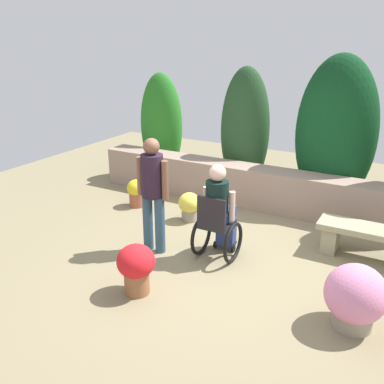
{
  "coord_description": "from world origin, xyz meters",
  "views": [
    {
      "loc": [
        2.22,
        -4.81,
        2.89
      ],
      "look_at": [
        -0.48,
        0.05,
        0.85
      ],
      "focal_mm": 40.57,
      "sensor_mm": 36.0,
      "label": 1
    }
  ],
  "objects_px": {
    "flower_pot_purple_near": "(136,266)",
    "flower_pot_red_accent": "(355,297)",
    "flower_pot_terracotta_by_wall": "(137,192)",
    "flower_pot_small_foreground": "(189,206)",
    "stone_bench": "(370,239)",
    "person_in_wheelchair": "(218,215)",
    "person_standing_companion": "(153,188)"
  },
  "relations": [
    {
      "from": "flower_pot_purple_near",
      "to": "flower_pot_red_accent",
      "type": "relative_size",
      "value": 0.88
    },
    {
      "from": "flower_pot_terracotta_by_wall",
      "to": "flower_pot_small_foreground",
      "type": "relative_size",
      "value": 1.02
    },
    {
      "from": "flower_pot_purple_near",
      "to": "flower_pot_red_accent",
      "type": "bearing_deg",
      "value": 13.95
    },
    {
      "from": "flower_pot_purple_near",
      "to": "flower_pot_small_foreground",
      "type": "bearing_deg",
      "value": 103.08
    },
    {
      "from": "stone_bench",
      "to": "flower_pot_purple_near",
      "type": "height_order",
      "value": "flower_pot_purple_near"
    },
    {
      "from": "flower_pot_terracotta_by_wall",
      "to": "flower_pot_red_accent",
      "type": "bearing_deg",
      "value": -22.85
    },
    {
      "from": "person_in_wheelchair",
      "to": "flower_pot_small_foreground",
      "type": "xyz_separation_m",
      "value": [
        -0.94,
        0.88,
        -0.36
      ]
    },
    {
      "from": "person_in_wheelchair",
      "to": "flower_pot_red_accent",
      "type": "height_order",
      "value": "person_in_wheelchair"
    },
    {
      "from": "stone_bench",
      "to": "flower_pot_small_foreground",
      "type": "bearing_deg",
      "value": -178.82
    },
    {
      "from": "flower_pot_purple_near",
      "to": "flower_pot_red_accent",
      "type": "distance_m",
      "value": 2.4
    },
    {
      "from": "flower_pot_terracotta_by_wall",
      "to": "person_in_wheelchair",
      "type": "bearing_deg",
      "value": -25.43
    },
    {
      "from": "person_standing_companion",
      "to": "flower_pot_terracotta_by_wall",
      "type": "relative_size",
      "value": 3.31
    },
    {
      "from": "person_in_wheelchair",
      "to": "flower_pot_terracotta_by_wall",
      "type": "distance_m",
      "value": 2.31
    },
    {
      "from": "stone_bench",
      "to": "flower_pot_small_foreground",
      "type": "height_order",
      "value": "flower_pot_small_foreground"
    },
    {
      "from": "person_in_wheelchair",
      "to": "flower_pot_terracotta_by_wall",
      "type": "bearing_deg",
      "value": 159.19
    },
    {
      "from": "person_in_wheelchair",
      "to": "person_standing_companion",
      "type": "distance_m",
      "value": 0.95
    },
    {
      "from": "flower_pot_purple_near",
      "to": "flower_pot_terracotta_by_wall",
      "type": "bearing_deg",
      "value": 125.83
    },
    {
      "from": "flower_pot_red_accent",
      "to": "person_in_wheelchair",
      "type": "bearing_deg",
      "value": 160.09
    },
    {
      "from": "stone_bench",
      "to": "flower_pot_terracotta_by_wall",
      "type": "xyz_separation_m",
      "value": [
        -3.88,
        0.04,
        -0.03
      ]
    },
    {
      "from": "flower_pot_red_accent",
      "to": "flower_pot_purple_near",
      "type": "bearing_deg",
      "value": -166.05
    },
    {
      "from": "person_standing_companion",
      "to": "flower_pot_red_accent",
      "type": "xyz_separation_m",
      "value": [
        2.75,
        -0.42,
        -0.58
      ]
    },
    {
      "from": "stone_bench",
      "to": "flower_pot_small_foreground",
      "type": "distance_m",
      "value": 2.75
    },
    {
      "from": "stone_bench",
      "to": "person_standing_companion",
      "type": "relative_size",
      "value": 0.85
    },
    {
      "from": "flower_pot_small_foreground",
      "to": "stone_bench",
      "type": "bearing_deg",
      "value": 1.41
    },
    {
      "from": "stone_bench",
      "to": "flower_pot_red_accent",
      "type": "bearing_deg",
      "value": -87.43
    },
    {
      "from": "person_in_wheelchair",
      "to": "flower_pot_small_foreground",
      "type": "height_order",
      "value": "person_in_wheelchair"
    },
    {
      "from": "flower_pot_purple_near",
      "to": "stone_bench",
      "type": "bearing_deg",
      "value": 44.4
    },
    {
      "from": "flower_pot_red_accent",
      "to": "flower_pot_small_foreground",
      "type": "xyz_separation_m",
      "value": [
        -2.83,
        1.56,
        -0.09
      ]
    },
    {
      "from": "person_in_wheelchair",
      "to": "flower_pot_red_accent",
      "type": "xyz_separation_m",
      "value": [
        1.89,
        -0.69,
        -0.27
      ]
    },
    {
      "from": "person_in_wheelchair",
      "to": "flower_pot_terracotta_by_wall",
      "type": "xyz_separation_m",
      "value": [
        -2.06,
        0.98,
        -0.35
      ]
    },
    {
      "from": "person_standing_companion",
      "to": "flower_pot_small_foreground",
      "type": "xyz_separation_m",
      "value": [
        -0.08,
        1.14,
        -0.67
      ]
    },
    {
      "from": "person_standing_companion",
      "to": "flower_pot_terracotta_by_wall",
      "type": "distance_m",
      "value": 1.85
    }
  ]
}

